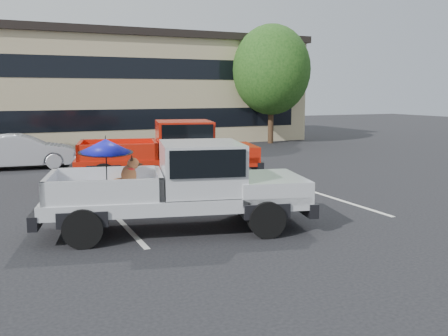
{
  "coord_description": "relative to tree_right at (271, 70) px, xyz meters",
  "views": [
    {
      "loc": [
        -5.4,
        -9.34,
        2.92
      ],
      "look_at": [
        -1.01,
        0.42,
        1.3
      ],
      "focal_mm": 40.0,
      "sensor_mm": 36.0,
      "label": 1
    }
  ],
  "objects": [
    {
      "name": "ground",
      "position": [
        -9.0,
        -16.0,
        -4.21
      ],
      "size": [
        90.0,
        90.0,
        0.0
      ],
      "primitive_type": "plane",
      "color": "black",
      "rests_on": "ground"
    },
    {
      "name": "stripe_left",
      "position": [
        -12.0,
        -14.0,
        -4.21
      ],
      "size": [
        0.12,
        5.0,
        0.01
      ],
      "primitive_type": "cube",
      "color": "silver",
      "rests_on": "ground"
    },
    {
      "name": "stripe_right",
      "position": [
        -6.0,
        -14.0,
        -4.21
      ],
      "size": [
        0.12,
        5.0,
        0.01
      ],
      "primitive_type": "cube",
      "color": "silver",
      "rests_on": "ground"
    },
    {
      "name": "motel_building",
      "position": [
        -7.0,
        4.99,
        -1.0
      ],
      "size": [
        20.4,
        8.4,
        6.3
      ],
      "color": "tan",
      "rests_on": "ground"
    },
    {
      "name": "tree_right",
      "position": [
        0.0,
        0.0,
        0.0
      ],
      "size": [
        4.46,
        4.46,
        6.78
      ],
      "color": "#332114",
      "rests_on": "ground"
    },
    {
      "name": "tree_back",
      "position": [
        -3.0,
        8.0,
        0.2
      ],
      "size": [
        4.68,
        4.68,
        7.11
      ],
      "color": "#332114",
      "rests_on": "ground"
    },
    {
      "name": "silver_pickup",
      "position": [
        -10.77,
        -15.5,
        -3.16
      ],
      "size": [
        5.99,
        3.23,
        2.06
      ],
      "rotation": [
        0.0,
        0.0,
        -0.24
      ],
      "color": "black",
      "rests_on": "ground"
    },
    {
      "name": "red_pickup",
      "position": [
        -9.05,
        -9.83,
        -3.11
      ],
      "size": [
        6.39,
        3.43,
        2.0
      ],
      "rotation": [
        0.0,
        0.0,
        -0.23
      ],
      "color": "black",
      "rests_on": "ground"
    },
    {
      "name": "silver_sedan",
      "position": [
        -13.65,
        -4.64,
        -3.54
      ],
      "size": [
        4.15,
        1.83,
        1.33
      ],
      "primitive_type": "imported",
      "rotation": [
        0.0,
        0.0,
        1.46
      ],
      "color": "#B0B1B8",
      "rests_on": "ground"
    }
  ]
}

